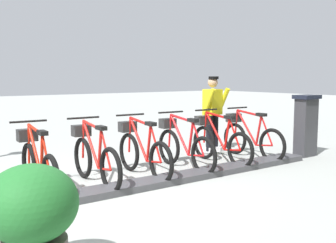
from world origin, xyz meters
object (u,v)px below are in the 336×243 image
(payment_kiosk, at_px, (306,124))
(bike_docked_0, at_px, (250,137))
(bike_docked_1, at_px, (219,141))
(bike_docked_4, at_px, (94,157))
(worker_near_rack, at_px, (213,111))
(planter_bush, at_px, (32,217))
(bike_docked_2, at_px, (183,145))
(bike_docked_5, at_px, (37,164))
(bike_docked_3, at_px, (142,151))

(payment_kiosk, height_order, bike_docked_0, payment_kiosk)
(bike_docked_1, xyz_separation_m, bike_docked_4, (0.00, 2.62, 0.00))
(bike_docked_0, relative_size, worker_near_rack, 1.04)
(bike_docked_1, distance_m, planter_bush, 4.99)
(bike_docked_1, bearing_deg, worker_near_rack, -36.60)
(bike_docked_2, distance_m, planter_bush, 4.25)
(bike_docked_0, relative_size, bike_docked_1, 1.00)
(bike_docked_5, distance_m, worker_near_rack, 4.35)
(bike_docked_4, height_order, bike_docked_5, same)
(bike_docked_2, bearing_deg, bike_docked_3, 90.00)
(bike_docked_0, distance_m, bike_docked_3, 2.62)
(bike_docked_1, bearing_deg, planter_bush, 119.41)
(bike_docked_0, bearing_deg, planter_bush, 115.14)
(bike_docked_2, height_order, bike_docked_5, same)
(bike_docked_1, distance_m, bike_docked_5, 3.50)
(payment_kiosk, relative_size, bike_docked_3, 0.74)
(bike_docked_1, bearing_deg, bike_docked_2, 90.00)
(payment_kiosk, xyz_separation_m, bike_docked_3, (0.57, 3.67, -0.24))
(payment_kiosk, distance_m, planter_bush, 6.55)
(bike_docked_2, xyz_separation_m, bike_docked_3, (0.00, 0.87, 0.00))
(payment_kiosk, height_order, bike_docked_3, payment_kiosk)
(bike_docked_1, bearing_deg, bike_docked_5, 90.00)
(bike_docked_2, height_order, bike_docked_4, same)
(bike_docked_0, bearing_deg, bike_docked_5, 90.00)
(bike_docked_0, bearing_deg, bike_docked_4, 90.00)
(payment_kiosk, bearing_deg, bike_docked_3, 81.16)
(bike_docked_2, distance_m, bike_docked_5, 2.62)
(payment_kiosk, distance_m, bike_docked_3, 3.73)
(bike_docked_5, bearing_deg, worker_near_rack, -77.12)
(bike_docked_3, distance_m, bike_docked_5, 1.75)
(bike_docked_3, height_order, planter_bush, bike_docked_3)
(bike_docked_0, height_order, bike_docked_2, same)
(bike_docked_5, bearing_deg, bike_docked_2, -90.00)
(bike_docked_5, bearing_deg, payment_kiosk, -96.02)
(bike_docked_0, xyz_separation_m, bike_docked_4, (0.00, 3.50, 0.00))
(payment_kiosk, bearing_deg, planter_bush, 106.68)
(bike_docked_0, xyz_separation_m, bike_docked_2, (0.00, 1.75, 0.00))
(payment_kiosk, xyz_separation_m, worker_near_rack, (1.54, 1.21, 0.24))
(bike_docked_1, relative_size, bike_docked_3, 1.00)
(bike_docked_3, relative_size, bike_docked_4, 1.00)
(payment_kiosk, distance_m, bike_docked_4, 4.59)
(bike_docked_3, bearing_deg, bike_docked_1, -90.00)
(payment_kiosk, xyz_separation_m, bike_docked_0, (0.57, 1.05, -0.24))
(bike_docked_0, distance_m, bike_docked_5, 4.37)
(bike_docked_1, relative_size, bike_docked_5, 1.00)
(bike_docked_4, bearing_deg, bike_docked_1, -90.00)
(payment_kiosk, distance_m, bike_docked_1, 2.02)
(worker_near_rack, distance_m, planter_bush, 6.12)
(bike_docked_4, relative_size, bike_docked_5, 1.00)
(bike_docked_0, height_order, bike_docked_3, same)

